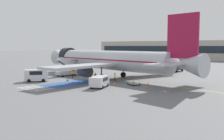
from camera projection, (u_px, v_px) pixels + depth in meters
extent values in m
plane|color=slate|center=(112.00, 79.00, 55.21)|extent=(600.00, 600.00, 0.00)
cube|color=gold|center=(108.00, 78.00, 56.89)|extent=(75.42, 12.68, 0.01)
cube|color=#2856A8|center=(72.00, 83.00, 48.52)|extent=(5.10, 11.31, 0.01)
cube|color=silver|center=(26.00, 87.00, 44.34)|extent=(0.44, 3.60, 0.01)
cube|color=silver|center=(31.00, 87.00, 43.60)|extent=(0.44, 3.60, 0.01)
cube|color=silver|center=(35.00, 88.00, 42.87)|extent=(0.44, 3.60, 0.01)
cube|color=silver|center=(40.00, 89.00, 42.14)|extent=(0.44, 3.60, 0.01)
cube|color=silver|center=(44.00, 90.00, 41.40)|extent=(0.44, 3.60, 0.01)
cylinder|color=#B7BCC4|center=(108.00, 60.00, 56.53)|extent=(32.64, 9.33, 4.09)
cone|color=#B7BCC4|center=(62.00, 57.00, 70.02)|extent=(5.09, 4.69, 4.01)
cone|color=#B7BCC4|center=(187.00, 65.00, 42.45)|extent=(6.69, 4.87, 3.93)
cylinder|color=black|center=(68.00, 56.00, 67.73)|extent=(3.10, 4.48, 4.13)
cube|color=maroon|center=(108.00, 59.00, 56.51)|extent=(30.10, 8.99, 0.24)
cube|color=#B7BCC4|center=(84.00, 66.00, 48.17)|extent=(5.32, 16.97, 0.44)
cylinder|color=#38383D|center=(85.00, 72.00, 50.37)|extent=(2.92, 2.42, 2.02)
cube|color=#B7BCC4|center=(146.00, 62.00, 60.12)|extent=(9.72, 17.55, 0.44)
cylinder|color=#38383D|center=(137.00, 67.00, 60.43)|extent=(2.92, 2.42, 2.02)
cube|color=maroon|center=(183.00, 36.00, 42.69)|extent=(5.71, 1.29, 7.29)
cube|color=#B7BCC4|center=(165.00, 64.00, 40.92)|extent=(4.70, 7.06, 0.24)
cube|color=#B7BCC4|center=(191.00, 62.00, 46.17)|extent=(4.70, 7.06, 0.24)
cylinder|color=#38383D|center=(77.00, 66.00, 65.00)|extent=(0.20, 0.20, 3.01)
cylinder|color=black|center=(77.00, 72.00, 65.14)|extent=(0.87, 0.41, 0.84)
cylinder|color=#38383D|center=(101.00, 70.00, 53.41)|extent=(0.24, 0.24, 2.68)
cylinder|color=black|center=(101.00, 77.00, 53.53)|extent=(1.18, 0.77, 1.10)
cylinder|color=#38383D|center=(123.00, 69.00, 57.66)|extent=(0.24, 0.24, 2.68)
cylinder|color=black|center=(123.00, 75.00, 57.79)|extent=(1.18, 0.77, 1.10)
cube|color=#ADB2BA|center=(67.00, 73.00, 60.20)|extent=(2.95, 5.09, 0.70)
cylinder|color=black|center=(71.00, 74.00, 62.05)|extent=(0.33, 0.73, 0.70)
cylinder|color=black|center=(75.00, 74.00, 60.68)|extent=(0.33, 0.73, 0.70)
cylinder|color=black|center=(58.00, 75.00, 59.78)|extent=(0.33, 0.73, 0.70)
cylinder|color=black|center=(63.00, 75.00, 58.41)|extent=(0.33, 0.73, 0.70)
cube|color=#4C4C51|center=(67.00, 66.00, 60.05)|extent=(2.09, 4.34, 2.59)
cube|color=#4C4C51|center=(75.00, 60.00, 61.48)|extent=(1.81, 1.35, 0.12)
cube|color=silver|center=(65.00, 64.00, 60.57)|extent=(0.81, 4.52, 3.27)
cube|color=silver|center=(69.00, 64.00, 59.44)|extent=(0.81, 4.52, 3.27)
cube|color=#38383D|center=(173.00, 69.00, 68.81)|extent=(2.53, 7.67, 0.60)
cube|color=silver|center=(179.00, 66.00, 71.70)|extent=(2.38, 1.71, 1.60)
cube|color=black|center=(180.00, 65.00, 72.34)|extent=(2.00, 0.05, 0.70)
cylinder|color=#B7BCC4|center=(172.00, 64.00, 68.40)|extent=(2.38, 5.29, 2.36)
cylinder|color=gold|center=(172.00, 64.00, 68.40)|extent=(2.41, 0.36, 2.41)
cylinder|color=black|center=(174.00, 69.00, 72.24)|extent=(0.28, 0.96, 0.96)
cylinder|color=black|center=(182.00, 70.00, 70.78)|extent=(0.28, 0.96, 0.96)
cylinder|color=black|center=(168.00, 70.00, 69.23)|extent=(0.28, 0.96, 0.96)
cylinder|color=black|center=(176.00, 71.00, 67.77)|extent=(0.28, 0.96, 0.96)
cylinder|color=black|center=(164.00, 71.00, 67.56)|extent=(0.28, 0.96, 0.96)
cylinder|color=black|center=(173.00, 71.00, 66.11)|extent=(0.28, 0.96, 0.96)
cube|color=silver|center=(99.00, 81.00, 43.40)|extent=(3.44, 4.75, 1.55)
cube|color=black|center=(99.00, 79.00, 43.37)|extent=(2.80, 2.95, 0.56)
cylinder|color=black|center=(102.00, 87.00, 41.92)|extent=(0.41, 0.67, 0.64)
cylinder|color=black|center=(91.00, 87.00, 42.50)|extent=(0.41, 0.67, 0.64)
cylinder|color=black|center=(108.00, 85.00, 44.45)|extent=(0.41, 0.67, 0.64)
cylinder|color=black|center=(97.00, 84.00, 45.03)|extent=(0.41, 0.67, 0.64)
cube|color=silver|center=(36.00, 75.00, 50.65)|extent=(4.31, 4.62, 2.00)
cube|color=black|center=(36.00, 73.00, 50.61)|extent=(3.12, 3.15, 0.72)
cylinder|color=black|center=(44.00, 79.00, 51.98)|extent=(0.56, 0.62, 0.64)
cylinder|color=black|center=(43.00, 80.00, 50.11)|extent=(0.56, 0.62, 0.64)
cylinder|color=black|center=(30.00, 79.00, 51.38)|extent=(0.56, 0.62, 0.64)
cylinder|color=black|center=(29.00, 81.00, 49.51)|extent=(0.56, 0.62, 0.64)
cube|color=gray|center=(133.00, 84.00, 46.35)|extent=(3.00, 2.59, 0.12)
cylinder|color=black|center=(128.00, 83.00, 47.07)|extent=(0.40, 0.28, 0.40)
cylinder|color=black|center=(134.00, 83.00, 47.56)|extent=(0.40, 0.28, 0.40)
cylinder|color=black|center=(133.00, 85.00, 45.16)|extent=(0.40, 0.28, 0.40)
cylinder|color=black|center=(139.00, 84.00, 45.65)|extent=(0.40, 0.28, 0.40)
cylinder|color=gray|center=(127.00, 81.00, 47.16)|extent=(0.05, 0.05, 0.55)
cylinder|color=gray|center=(134.00, 81.00, 47.69)|extent=(0.05, 0.05, 0.55)
cylinder|color=gray|center=(133.00, 83.00, 44.96)|extent=(0.05, 0.05, 0.55)
cylinder|color=gray|center=(140.00, 82.00, 45.49)|extent=(0.05, 0.05, 0.55)
cylinder|color=#191E38|center=(115.00, 80.00, 50.05)|extent=(0.14, 0.14, 0.89)
cylinder|color=#191E38|center=(115.00, 80.00, 49.88)|extent=(0.14, 0.14, 0.89)
cube|color=yellow|center=(115.00, 76.00, 49.89)|extent=(0.42, 0.47, 0.70)
cube|color=silver|center=(115.00, 76.00, 49.89)|extent=(0.43, 0.49, 0.06)
sphere|color=tan|center=(115.00, 73.00, 49.84)|extent=(0.24, 0.24, 0.24)
cylinder|color=black|center=(73.00, 76.00, 56.55)|extent=(0.14, 0.14, 0.90)
cylinder|color=black|center=(73.00, 76.00, 56.67)|extent=(0.14, 0.14, 0.90)
cube|color=orange|center=(73.00, 72.00, 56.54)|extent=(0.46, 0.30, 0.71)
cube|color=silver|center=(73.00, 72.00, 56.54)|extent=(0.47, 0.31, 0.06)
sphere|color=#9E704C|center=(73.00, 70.00, 56.49)|extent=(0.24, 0.24, 0.24)
cylinder|color=black|center=(95.00, 80.00, 50.31)|extent=(0.14, 0.14, 0.85)
cylinder|color=black|center=(96.00, 80.00, 50.19)|extent=(0.14, 0.14, 0.85)
cube|color=orange|center=(95.00, 76.00, 50.18)|extent=(0.45, 0.27, 0.67)
cube|color=silver|center=(95.00, 76.00, 50.18)|extent=(0.46, 0.28, 0.06)
sphere|color=beige|center=(95.00, 73.00, 50.14)|extent=(0.23, 0.23, 0.23)
cone|color=orange|center=(114.00, 83.00, 46.87)|extent=(0.46, 0.46, 0.51)
cylinder|color=white|center=(114.00, 83.00, 46.86)|extent=(0.25, 0.25, 0.06)
cone|color=orange|center=(148.00, 84.00, 45.41)|extent=(0.52, 0.52, 0.57)
cylinder|color=white|center=(148.00, 84.00, 45.41)|extent=(0.28, 0.28, 0.07)
cone|color=orange|center=(68.00, 80.00, 51.68)|extent=(0.49, 0.49, 0.55)
cylinder|color=white|center=(68.00, 79.00, 51.68)|extent=(0.27, 0.27, 0.07)
cube|color=#B2AD9E|center=(206.00, 50.00, 126.23)|extent=(122.31, 12.00, 9.38)
cube|color=#19232D|center=(202.00, 50.00, 121.42)|extent=(117.41, 0.10, 3.28)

